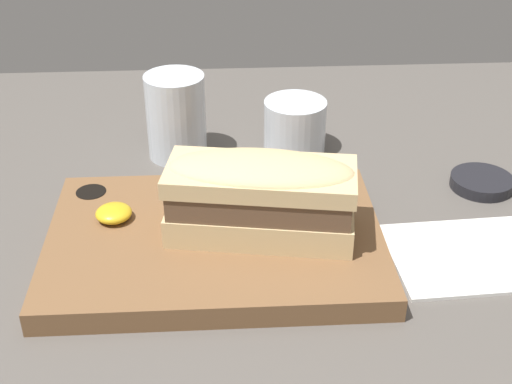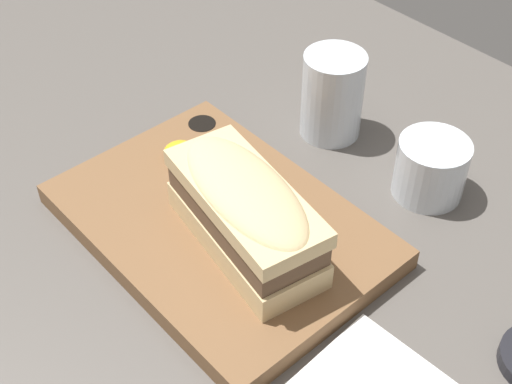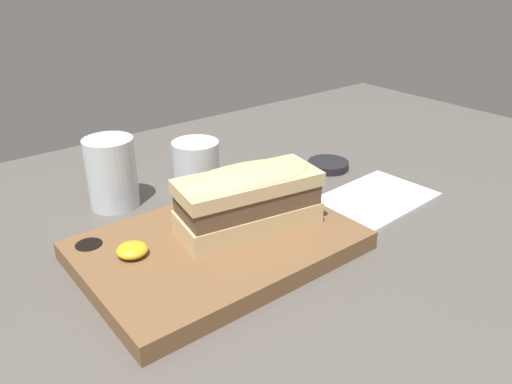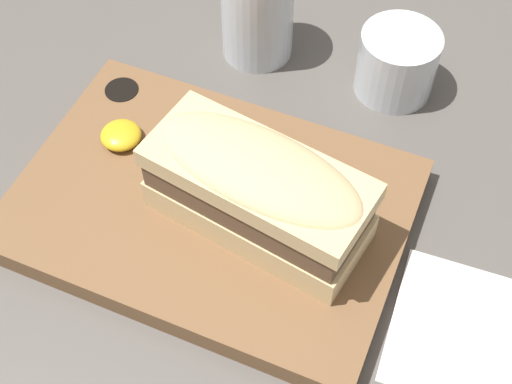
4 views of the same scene
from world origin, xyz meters
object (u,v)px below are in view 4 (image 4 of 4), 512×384
Objects in this scene: wine_glass at (396,66)px; serving_board at (211,207)px; water_glass at (257,16)px; sandwich at (258,188)px.

serving_board is at bearing -115.90° from wine_glass.
water_glass reaches higher than serving_board.
sandwich is at bearing -104.71° from wine_glass.
water_glass is at bearing 101.83° from serving_board.
sandwich is 23.26cm from wine_glass.
wine_glass is (10.57, 21.77, 1.85)cm from serving_board.
wine_glass is (5.82, 22.16, -4.03)cm from sandwich.
wine_glass is (15.08, 0.25, -1.62)cm from water_glass.
sandwich reaches higher than wine_glass.
serving_board is 7.57cm from sandwich.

